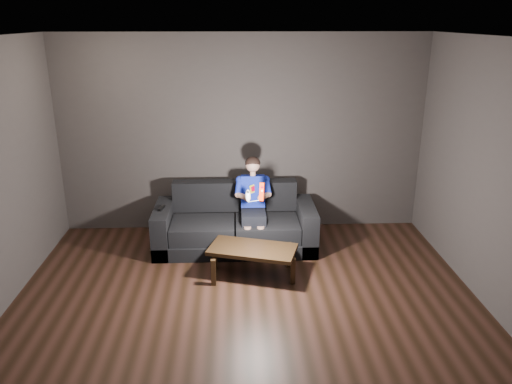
{
  "coord_description": "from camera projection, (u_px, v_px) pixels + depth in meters",
  "views": [
    {
      "loc": [
        -0.1,
        -4.2,
        2.86
      ],
      "look_at": [
        0.15,
        1.55,
        0.85
      ],
      "focal_mm": 35.0,
      "sensor_mm": 36.0,
      "label": 1
    }
  ],
  "objects": [
    {
      "name": "ceiling",
      "position": [
        246.0,
        39.0,
        4.02
      ],
      "size": [
        5.0,
        5.0,
        0.02
      ],
      "primitive_type": "cube",
      "color": "silver",
      "rests_on": "back_wall"
    },
    {
      "name": "back_wall",
      "position": [
        242.0,
        135.0,
        6.83
      ],
      "size": [
        5.0,
        0.04,
        2.7
      ],
      "primitive_type": "cube",
      "color": "#3D3736",
      "rests_on": "ground"
    },
    {
      "name": "coffee_table",
      "position": [
        253.0,
        251.0,
        5.77
      ],
      "size": [
        1.09,
        0.76,
        0.36
      ],
      "color": "black",
      "rests_on": "floor"
    },
    {
      "name": "wii_remote_black",
      "position": [
        161.0,
        208.0,
        6.34
      ],
      "size": [
        0.08,
        0.17,
        0.03
      ],
      "color": "black",
      "rests_on": "sofa"
    },
    {
      "name": "child",
      "position": [
        253.0,
        197.0,
        6.37
      ],
      "size": [
        0.46,
        0.57,
        1.13
      ],
      "color": "black",
      "rests_on": "sofa"
    },
    {
      "name": "sofa",
      "position": [
        235.0,
        227.0,
        6.55
      ],
      "size": [
        2.07,
        0.9,
        0.8
      ],
      "color": "black",
      "rests_on": "floor"
    },
    {
      "name": "nunchuk_white",
      "position": [
        248.0,
        196.0,
        5.9
      ],
      "size": [
        0.07,
        0.1,
        0.16
      ],
      "color": "silver",
      "rests_on": "child"
    },
    {
      "name": "wii_remote_red",
      "position": [
        262.0,
        192.0,
        5.89
      ],
      "size": [
        0.07,
        0.09,
        0.22
      ],
      "color": "red",
      "rests_on": "child"
    },
    {
      "name": "floor",
      "position": [
        248.0,
        325.0,
        4.91
      ],
      "size": [
        5.0,
        5.0,
        0.0
      ],
      "primitive_type": "plane",
      "color": "black",
      "rests_on": "ground"
    }
  ]
}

